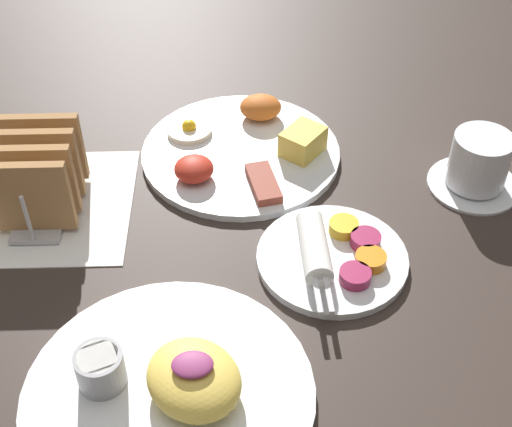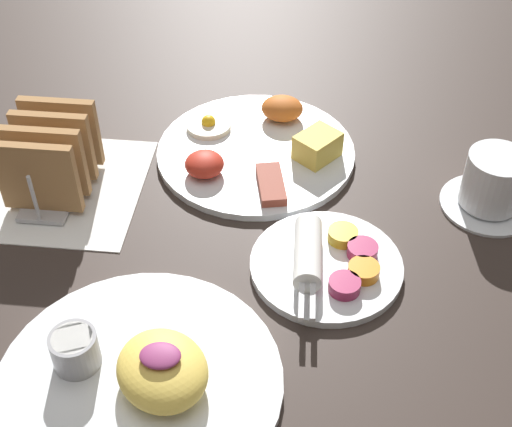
# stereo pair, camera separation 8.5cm
# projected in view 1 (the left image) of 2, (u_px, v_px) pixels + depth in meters

# --- Properties ---
(ground_plane) EXTENTS (3.00, 3.00, 0.00)m
(ground_plane) POSITION_uv_depth(u_px,v_px,m) (215.00, 257.00, 0.84)
(ground_plane) COLOR #332823
(napkin_flat) EXTENTS (0.22, 0.22, 0.00)m
(napkin_flat) POSITION_uv_depth(u_px,v_px,m) (46.00, 205.00, 0.91)
(napkin_flat) COLOR white
(napkin_flat) RESTS_ON ground_plane
(plate_breakfast) EXTENTS (0.27, 0.27, 0.05)m
(plate_breakfast) POSITION_uv_depth(u_px,v_px,m) (243.00, 148.00, 0.98)
(plate_breakfast) COLOR white
(plate_breakfast) RESTS_ON ground_plane
(plate_condiments) EXTENTS (0.18, 0.19, 0.04)m
(plate_condiments) POSITION_uv_depth(u_px,v_px,m) (332.00, 255.00, 0.83)
(plate_condiments) COLOR white
(plate_condiments) RESTS_ON ground_plane
(plate_foreground) EXTENTS (0.29, 0.29, 0.06)m
(plate_foreground) POSITION_uv_depth(u_px,v_px,m) (170.00, 388.00, 0.69)
(plate_foreground) COLOR white
(plate_foreground) RESTS_ON ground_plane
(toast_rack) EXTENTS (0.10, 0.15, 0.10)m
(toast_rack) POSITION_uv_depth(u_px,v_px,m) (38.00, 174.00, 0.88)
(toast_rack) COLOR #B7B7BC
(toast_rack) RESTS_ON ground_plane
(coffee_cup) EXTENTS (0.12, 0.12, 0.08)m
(coffee_cup) POSITION_uv_depth(u_px,v_px,m) (478.00, 164.00, 0.92)
(coffee_cup) COLOR white
(coffee_cup) RESTS_ON ground_plane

